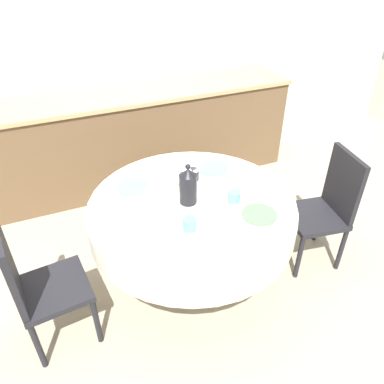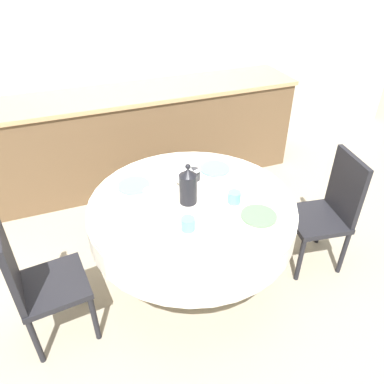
{
  "view_description": "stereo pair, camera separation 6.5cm",
  "coord_description": "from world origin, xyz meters",
  "px_view_note": "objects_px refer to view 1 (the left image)",
  "views": [
    {
      "loc": [
        -0.77,
        -1.83,
        2.19
      ],
      "look_at": [
        0.0,
        0.0,
        0.81
      ],
      "focal_mm": 35.0,
      "sensor_mm": 36.0,
      "label": 1
    },
    {
      "loc": [
        -0.71,
        -1.85,
        2.19
      ],
      "look_at": [
        0.0,
        0.0,
        0.81
      ],
      "focal_mm": 35.0,
      "sensor_mm": 36.0,
      "label": 2
    }
  ],
  "objects_px": {
    "coffee_carafe": "(188,186)",
    "chair_left": "(326,206)",
    "teapot": "(183,176)",
    "chair_right": "(37,284)"
  },
  "relations": [
    {
      "from": "chair_left",
      "to": "chair_right",
      "type": "height_order",
      "value": "same"
    },
    {
      "from": "chair_right",
      "to": "teapot",
      "type": "xyz_separation_m",
      "value": [
        1.05,
        0.32,
        0.3
      ]
    },
    {
      "from": "chair_right",
      "to": "teapot",
      "type": "bearing_deg",
      "value": 100.56
    },
    {
      "from": "teapot",
      "to": "coffee_carafe",
      "type": "bearing_deg",
      "value": -103.13
    },
    {
      "from": "chair_left",
      "to": "coffee_carafe",
      "type": "bearing_deg",
      "value": 89.57
    },
    {
      "from": "chair_left",
      "to": "chair_right",
      "type": "bearing_deg",
      "value": 97.46
    },
    {
      "from": "coffee_carafe",
      "to": "chair_left",
      "type": "bearing_deg",
      "value": -9.15
    },
    {
      "from": "coffee_carafe",
      "to": "teapot",
      "type": "bearing_deg",
      "value": 76.87
    },
    {
      "from": "chair_left",
      "to": "teapot",
      "type": "height_order",
      "value": "chair_left"
    },
    {
      "from": "chair_right",
      "to": "teapot",
      "type": "height_order",
      "value": "chair_right"
    }
  ]
}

